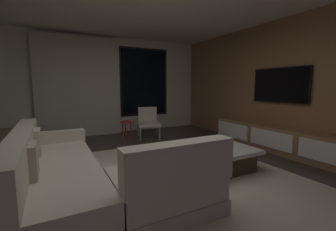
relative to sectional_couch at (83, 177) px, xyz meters
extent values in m
plane|color=#332B26|center=(0.97, 0.15, -0.29)|extent=(9.20, 9.20, 0.00)
cube|color=silver|center=(0.97, 3.81, 1.06)|extent=(6.60, 0.12, 2.70)
cube|color=black|center=(2.27, 3.74, 1.16)|extent=(1.52, 0.02, 2.02)
cube|color=black|center=(2.27, 3.73, 1.16)|extent=(1.40, 0.03, 1.90)
cube|color=beige|center=(0.42, 3.63, 1.01)|extent=(2.10, 0.12, 2.60)
cube|color=#8E6642|center=(4.03, 0.15, 1.06)|extent=(0.12, 7.80, 2.70)
cube|color=beige|center=(1.32, 0.05, -0.28)|extent=(3.20, 3.80, 0.01)
cube|color=#B1A997|center=(-0.24, 0.23, -0.20)|extent=(0.90, 2.50, 0.18)
cube|color=beige|center=(-0.24, 0.23, 0.01)|extent=(0.86, 2.42, 0.24)
cube|color=beige|center=(-0.59, 0.23, 0.33)|extent=(0.20, 2.50, 0.40)
cube|color=beige|center=(-0.24, 1.38, 0.22)|extent=(0.90, 0.20, 0.18)
cube|color=#B1A997|center=(0.74, -0.57, -0.20)|extent=(1.10, 0.90, 0.18)
cube|color=beige|center=(0.74, -0.57, 0.01)|extent=(1.07, 0.86, 0.24)
cube|color=beige|center=(0.74, -0.92, 0.33)|extent=(1.10, 0.20, 0.40)
cube|color=beige|center=(-0.47, 0.78, 0.29)|extent=(0.10, 0.36, 0.36)
cube|color=#B2A893|center=(-0.47, -0.07, 0.29)|extent=(0.10, 0.36, 0.36)
cube|color=#3B321F|center=(1.98, 0.17, -0.14)|extent=(1.00, 1.00, 0.30)
cube|color=white|center=(1.98, 0.17, 0.04)|extent=(1.16, 1.16, 0.06)
cube|color=#82A1D1|center=(1.88, 0.12, 0.09)|extent=(0.27, 0.15, 0.03)
cube|color=#B9BE62|center=(1.88, 0.12, 0.12)|extent=(0.29, 0.17, 0.03)
cube|color=#BD498D|center=(1.86, 0.14, 0.15)|extent=(0.20, 0.21, 0.03)
cylinder|color=#B2ADA0|center=(2.09, 2.31, -0.11)|extent=(0.04, 0.04, 0.36)
cylinder|color=#B2ADA0|center=(1.63, 2.44, -0.11)|extent=(0.04, 0.04, 0.36)
cylinder|color=#B2ADA0|center=(2.23, 2.79, -0.11)|extent=(0.04, 0.04, 0.36)
cylinder|color=#B2ADA0|center=(1.76, 2.92, -0.11)|extent=(0.04, 0.04, 0.36)
cube|color=beige|center=(1.93, 2.62, 0.07)|extent=(0.67, 0.68, 0.08)
cube|color=beige|center=(1.99, 2.85, 0.30)|extent=(0.49, 0.21, 0.38)
cylinder|color=red|center=(1.27, 2.70, -0.06)|extent=(0.03, 0.03, 0.46)
cylinder|color=red|center=(1.47, 2.70, -0.06)|extent=(0.03, 0.03, 0.46)
cylinder|color=red|center=(1.37, 2.80, -0.06)|extent=(0.03, 0.03, 0.46)
cylinder|color=red|center=(1.37, 2.70, 0.16)|extent=(0.32, 0.32, 0.02)
cube|color=#8E6642|center=(3.75, 0.25, -0.03)|extent=(0.44, 3.10, 0.52)
cube|color=white|center=(3.52, -0.80, 0.00)|extent=(0.02, 0.93, 0.33)
cube|color=white|center=(3.52, 0.25, 0.00)|extent=(0.02, 0.93, 0.33)
cube|color=white|center=(3.52, 1.29, 0.00)|extent=(0.02, 0.93, 0.33)
cube|color=#39281A|center=(3.71, -0.60, -0.17)|extent=(0.33, 0.68, 0.19)
cube|color=#CA4D58|center=(3.71, -0.78, -0.19)|extent=(0.03, 0.04, 0.15)
cube|color=#5D5F5C|center=(3.71, -0.69, -0.18)|extent=(0.03, 0.04, 0.18)
cube|color=#6C77A5|center=(3.71, -0.60, -0.19)|extent=(0.03, 0.04, 0.15)
cube|color=#A2CECC|center=(3.71, -0.52, -0.18)|extent=(0.03, 0.04, 0.17)
cube|color=tan|center=(3.71, -0.43, -0.17)|extent=(0.03, 0.04, 0.19)
cube|color=#D84F72|center=(3.71, -0.34, -0.18)|extent=(0.03, 0.04, 0.17)
cube|color=black|center=(3.93, 0.40, 1.06)|extent=(0.04, 1.24, 0.72)
cube|color=black|center=(3.92, 0.40, 1.06)|extent=(0.05, 1.20, 0.68)
cube|color=#3B321F|center=(-0.91, 1.16, 0.08)|extent=(0.40, 0.04, 0.74)
cube|color=white|center=(-0.92, 0.97, -0.01)|extent=(0.18, 0.04, 0.25)
camera|label=1|loc=(-0.28, -2.59, 1.03)|focal=23.71mm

